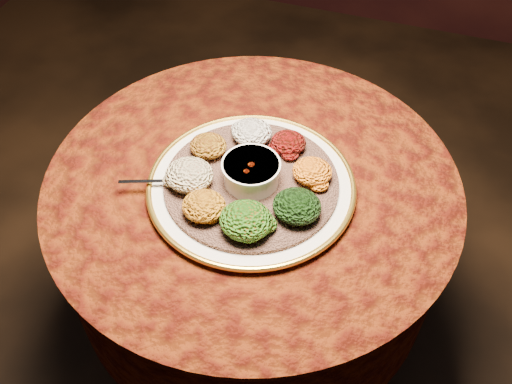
% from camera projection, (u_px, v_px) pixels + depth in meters
% --- Properties ---
extents(table, '(0.96, 0.96, 0.73)m').
position_uv_depth(table, '(253.00, 227.00, 1.44)').
color(table, black).
rests_on(table, ground).
extents(platter, '(0.51, 0.51, 0.02)m').
position_uv_depth(platter, '(251.00, 186.00, 1.28)').
color(platter, silver).
rests_on(platter, table).
extents(injera, '(0.40, 0.40, 0.01)m').
position_uv_depth(injera, '(251.00, 182.00, 1.27)').
color(injera, brown).
rests_on(injera, platter).
extents(stew_bowl, '(0.13, 0.13, 0.05)m').
position_uv_depth(stew_bowl, '(251.00, 171.00, 1.24)').
color(stew_bowl, white).
rests_on(stew_bowl, injera).
extents(spoon, '(0.14, 0.07, 0.01)m').
position_uv_depth(spoon, '(172.00, 181.00, 1.26)').
color(spoon, silver).
rests_on(spoon, injera).
extents(portion_ayib, '(0.10, 0.09, 0.05)m').
position_uv_depth(portion_ayib, '(252.00, 132.00, 1.34)').
color(portion_ayib, silver).
rests_on(portion_ayib, injera).
extents(portion_kitfo, '(0.08, 0.08, 0.04)m').
position_uv_depth(portion_kitfo, '(289.00, 142.00, 1.32)').
color(portion_kitfo, black).
rests_on(portion_kitfo, injera).
extents(portion_tikil, '(0.09, 0.08, 0.04)m').
position_uv_depth(portion_tikil, '(312.00, 171.00, 1.26)').
color(portion_tikil, '#BD7B0F').
rests_on(portion_tikil, injera).
extents(portion_gomen, '(0.10, 0.10, 0.05)m').
position_uv_depth(portion_gomen, '(297.00, 206.00, 1.18)').
color(portion_gomen, black).
rests_on(portion_gomen, injera).
extents(portion_mixveg, '(0.11, 0.10, 0.05)m').
position_uv_depth(portion_mixveg, '(246.00, 220.00, 1.16)').
color(portion_mixveg, maroon).
rests_on(portion_mixveg, injera).
extents(portion_kik, '(0.09, 0.09, 0.04)m').
position_uv_depth(portion_kik, '(204.00, 206.00, 1.19)').
color(portion_kik, '#BC7210').
rests_on(portion_kik, injera).
extents(portion_timatim, '(0.11, 0.10, 0.05)m').
position_uv_depth(portion_timatim, '(189.00, 175.00, 1.24)').
color(portion_timatim, '#710E06').
rests_on(portion_timatim, injera).
extents(portion_shiro, '(0.09, 0.08, 0.04)m').
position_uv_depth(portion_shiro, '(208.00, 146.00, 1.31)').
color(portion_shiro, '#8F6011').
rests_on(portion_shiro, injera).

